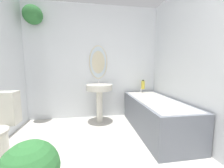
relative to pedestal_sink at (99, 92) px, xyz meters
name	(u,v)px	position (x,y,z in m)	size (l,w,h in m)	color
wall_back	(89,59)	(-0.20, 0.32, 0.67)	(2.89, 0.35, 2.40)	silver
wall_right	(204,60)	(1.32, -1.08, 0.59)	(0.06, 2.87, 2.40)	silver
pedestal_sink	(99,92)	(0.00, 0.00, 0.00)	(0.52, 0.52, 0.86)	beige
bathtub	(155,115)	(0.93, -0.55, -0.32)	(0.69, 1.60, 0.63)	slate
shampoo_bottle	(143,85)	(0.97, 0.15, 0.11)	(0.08, 0.08, 0.20)	gold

